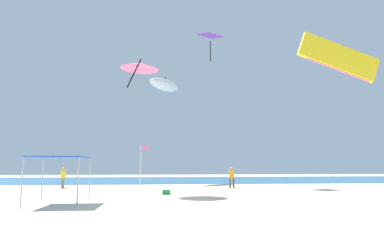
{
  "coord_description": "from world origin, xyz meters",
  "views": [
    {
      "loc": [
        -0.34,
        -18.69,
        2.02
      ],
      "look_at": [
        2.48,
        8.75,
        5.72
      ],
      "focal_mm": 31.65,
      "sensor_mm": 36.0,
      "label": 1
    }
  ],
  "objects_px": {
    "person_leftmost": "(63,176)",
    "kite_inflatable_white": "(165,85)",
    "canopy_tent": "(60,159)",
    "banner_flag": "(141,164)",
    "kite_diamond_purple": "(210,37)",
    "kite_delta_pink": "(140,66)",
    "kite_parafoil_yellow": "(338,58)",
    "cooler_box": "(166,192)",
    "person_near_tent": "(232,176)"
  },
  "relations": [
    {
      "from": "person_leftmost",
      "to": "kite_inflatable_white",
      "type": "relative_size",
      "value": 0.38
    },
    {
      "from": "canopy_tent",
      "to": "banner_flag",
      "type": "bearing_deg",
      "value": 60.0
    },
    {
      "from": "kite_diamond_purple",
      "to": "kite_delta_pink",
      "type": "xyz_separation_m",
      "value": [
        -7.65,
        -10.78,
        -7.0
      ]
    },
    {
      "from": "kite_diamond_purple",
      "to": "kite_parafoil_yellow",
      "type": "xyz_separation_m",
      "value": [
        7.26,
        -15.03,
        -7.21
      ]
    },
    {
      "from": "cooler_box",
      "to": "person_leftmost",
      "type": "bearing_deg",
      "value": 140.85
    },
    {
      "from": "canopy_tent",
      "to": "cooler_box",
      "type": "xyz_separation_m",
      "value": [
        5.9,
        5.12,
        -2.17
      ]
    },
    {
      "from": "kite_diamond_purple",
      "to": "cooler_box",
      "type": "bearing_deg",
      "value": -139.08
    },
    {
      "from": "person_leftmost",
      "to": "kite_diamond_purple",
      "type": "bearing_deg",
      "value": -62.0
    },
    {
      "from": "person_near_tent",
      "to": "cooler_box",
      "type": "bearing_deg",
      "value": -149.71
    },
    {
      "from": "kite_delta_pink",
      "to": "kite_inflatable_white",
      "type": "relative_size",
      "value": 0.8
    },
    {
      "from": "person_near_tent",
      "to": "kite_delta_pink",
      "type": "relative_size",
      "value": 0.48
    },
    {
      "from": "banner_flag",
      "to": "person_near_tent",
      "type": "bearing_deg",
      "value": 26.19
    },
    {
      "from": "canopy_tent",
      "to": "banner_flag",
      "type": "xyz_separation_m",
      "value": [
        4.05,
        7.02,
        -0.21
      ]
    },
    {
      "from": "cooler_box",
      "to": "person_near_tent",
      "type": "bearing_deg",
      "value": 43.99
    },
    {
      "from": "kite_diamond_purple",
      "to": "kite_inflatable_white",
      "type": "relative_size",
      "value": 0.7
    },
    {
      "from": "kite_diamond_purple",
      "to": "kite_delta_pink",
      "type": "height_order",
      "value": "kite_diamond_purple"
    },
    {
      "from": "person_leftmost",
      "to": "kite_parafoil_yellow",
      "type": "bearing_deg",
      "value": -108.04
    },
    {
      "from": "person_near_tent",
      "to": "kite_delta_pink",
      "type": "distance_m",
      "value": 12.44
    },
    {
      "from": "banner_flag",
      "to": "cooler_box",
      "type": "height_order",
      "value": "banner_flag"
    },
    {
      "from": "canopy_tent",
      "to": "banner_flag",
      "type": "distance_m",
      "value": 8.11
    },
    {
      "from": "person_leftmost",
      "to": "kite_delta_pink",
      "type": "distance_m",
      "value": 12.0
    },
    {
      "from": "kite_delta_pink",
      "to": "kite_inflatable_white",
      "type": "height_order",
      "value": "kite_inflatable_white"
    },
    {
      "from": "banner_flag",
      "to": "kite_inflatable_white",
      "type": "relative_size",
      "value": 0.72
    },
    {
      "from": "kite_parafoil_yellow",
      "to": "kite_inflatable_white",
      "type": "distance_m",
      "value": 23.11
    },
    {
      "from": "person_near_tent",
      "to": "kite_parafoil_yellow",
      "type": "relative_size",
      "value": 0.3
    },
    {
      "from": "person_leftmost",
      "to": "kite_parafoil_yellow",
      "type": "relative_size",
      "value": 0.3
    },
    {
      "from": "person_leftmost",
      "to": "kite_parafoil_yellow",
      "type": "height_order",
      "value": "kite_parafoil_yellow"
    },
    {
      "from": "person_leftmost",
      "to": "kite_diamond_purple",
      "type": "xyz_separation_m",
      "value": [
        14.39,
        6.75,
        16.07
      ]
    },
    {
      "from": "person_near_tent",
      "to": "kite_parafoil_yellow",
      "type": "xyz_separation_m",
      "value": [
        6.75,
        -6.72,
        8.86
      ]
    },
    {
      "from": "canopy_tent",
      "to": "kite_delta_pink",
      "type": "xyz_separation_m",
      "value": [
        3.68,
        8.38,
        7.82
      ]
    },
    {
      "from": "cooler_box",
      "to": "kite_delta_pink",
      "type": "relative_size",
      "value": 0.15
    },
    {
      "from": "canopy_tent",
      "to": "cooler_box",
      "type": "relative_size",
      "value": 5.37
    },
    {
      "from": "banner_flag",
      "to": "canopy_tent",
      "type": "bearing_deg",
      "value": -120.0
    },
    {
      "from": "kite_diamond_purple",
      "to": "person_near_tent",
      "type": "bearing_deg",
      "value": -114.42
    },
    {
      "from": "cooler_box",
      "to": "kite_delta_pink",
      "type": "bearing_deg",
      "value": 124.16
    },
    {
      "from": "banner_flag",
      "to": "kite_diamond_purple",
      "type": "distance_m",
      "value": 20.65
    },
    {
      "from": "kite_delta_pink",
      "to": "kite_diamond_purple",
      "type": "bearing_deg",
      "value": -20.15
    },
    {
      "from": "person_near_tent",
      "to": "kite_delta_pink",
      "type": "height_order",
      "value": "kite_delta_pink"
    },
    {
      "from": "cooler_box",
      "to": "kite_inflatable_white",
      "type": "bearing_deg",
      "value": 89.52
    },
    {
      "from": "cooler_box",
      "to": "kite_diamond_purple",
      "type": "bearing_deg",
      "value": 68.87
    },
    {
      "from": "kite_diamond_purple",
      "to": "person_leftmost",
      "type": "bearing_deg",
      "value": 177.17
    },
    {
      "from": "canopy_tent",
      "to": "cooler_box",
      "type": "distance_m",
      "value": 8.11
    },
    {
      "from": "canopy_tent",
      "to": "banner_flag",
      "type": "relative_size",
      "value": 0.87
    },
    {
      "from": "canopy_tent",
      "to": "kite_diamond_purple",
      "type": "xyz_separation_m",
      "value": [
        11.33,
        19.16,
        14.83
      ]
    },
    {
      "from": "banner_flag",
      "to": "kite_parafoil_yellow",
      "type": "xyz_separation_m",
      "value": [
        14.54,
        -2.89,
        7.83
      ]
    },
    {
      "from": "cooler_box",
      "to": "kite_parafoil_yellow",
      "type": "xyz_separation_m",
      "value": [
        12.69,
        -0.98,
        9.79
      ]
    },
    {
      "from": "kite_diamond_purple",
      "to": "kite_parafoil_yellow",
      "type": "relative_size",
      "value": 0.55
    },
    {
      "from": "kite_parafoil_yellow",
      "to": "kite_delta_pink",
      "type": "relative_size",
      "value": 1.6
    },
    {
      "from": "canopy_tent",
      "to": "kite_parafoil_yellow",
      "type": "bearing_deg",
      "value": 12.53
    },
    {
      "from": "cooler_box",
      "to": "kite_parafoil_yellow",
      "type": "relative_size",
      "value": 0.09
    }
  ]
}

